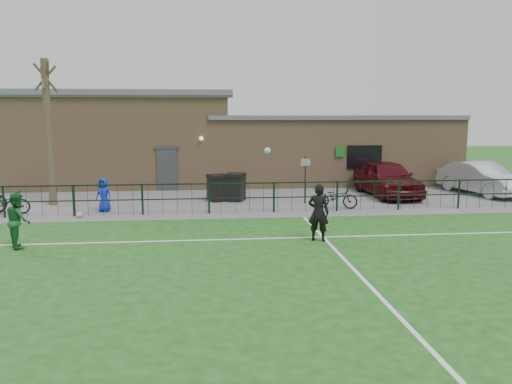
{
  "coord_description": "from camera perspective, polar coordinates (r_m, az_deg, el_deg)",
  "views": [
    {
      "loc": [
        -1.61,
        -10.83,
        3.81
      ],
      "look_at": [
        0.0,
        5.0,
        1.3
      ],
      "focal_mm": 35.0,
      "sensor_mm": 36.0,
      "label": 1
    }
  ],
  "objects": [
    {
      "name": "ground",
      "position": [
        11.6,
        2.54,
        -10.23
      ],
      "size": [
        90.0,
        90.0,
        0.0
      ],
      "primitive_type": "plane",
      "color": "#184F17",
      "rests_on": "ground"
    },
    {
      "name": "paving_strip",
      "position": [
        24.68,
        -1.99,
        0.11
      ],
      "size": [
        34.0,
        13.0,
        0.02
      ],
      "primitive_type": "cube",
      "color": "slate",
      "rests_on": "ground"
    },
    {
      "name": "pitch_line_touch",
      "position": [
        19.08,
        -0.85,
        -2.54
      ],
      "size": [
        28.0,
        0.1,
        0.01
      ],
      "primitive_type": "cube",
      "color": "white",
      "rests_on": "ground"
    },
    {
      "name": "pitch_line_mid",
      "position": [
        15.4,
        0.38,
        -5.35
      ],
      "size": [
        28.0,
        0.1,
        0.01
      ],
      "primitive_type": "cube",
      "color": "white",
      "rests_on": "ground"
    },
    {
      "name": "pitch_line_perp",
      "position": [
        12.04,
        12.14,
        -9.69
      ],
      "size": [
        0.1,
        16.0,
        0.01
      ],
      "primitive_type": "cube",
      "color": "white",
      "rests_on": "ground"
    },
    {
      "name": "perimeter_fence",
      "position": [
        19.17,
        -0.91,
        -0.67
      ],
      "size": [
        28.0,
        0.1,
        1.2
      ],
      "primitive_type": "cube",
      "color": "black",
      "rests_on": "ground"
    },
    {
      "name": "bare_tree",
      "position": [
        22.28,
        -22.6,
        6.2
      ],
      "size": [
        0.3,
        0.3,
        6.0
      ],
      "primitive_type": "cylinder",
      "color": "#45392A",
      "rests_on": "ground"
    },
    {
      "name": "wheelie_bin_left",
      "position": [
        21.86,
        -4.42,
        0.37
      ],
      "size": [
        0.93,
        0.99,
        1.06
      ],
      "primitive_type": "cube",
      "rotation": [
        0.0,
        0.0,
        0.34
      ],
      "color": "black",
      "rests_on": "paving_strip"
    },
    {
      "name": "wheelie_bin_right",
      "position": [
        21.83,
        -2.41,
        0.46
      ],
      "size": [
        1.0,
        1.06,
        1.13
      ],
      "primitive_type": "cube",
      "rotation": [
        0.0,
        0.0,
        -0.37
      ],
      "color": "black",
      "rests_on": "paving_strip"
    },
    {
      "name": "sign_post",
      "position": [
        21.24,
        5.63,
        1.38
      ],
      "size": [
        0.08,
        0.08,
        2.0
      ],
      "primitive_type": "cylinder",
      "rotation": [
        0.0,
        0.0,
        0.41
      ],
      "color": "black",
      "rests_on": "paving_strip"
    },
    {
      "name": "car_maroon",
      "position": [
        23.91,
        14.74,
        1.55
      ],
      "size": [
        2.16,
        4.92,
        1.65
      ],
      "primitive_type": "imported",
      "rotation": [
        0.0,
        0.0,
        0.05
      ],
      "color": "#4B0D15",
      "rests_on": "paving_strip"
    },
    {
      "name": "car_silver",
      "position": [
        25.89,
        24.34,
        1.44
      ],
      "size": [
        2.56,
        4.83,
        1.51
      ],
      "primitive_type": "imported",
      "rotation": [
        0.0,
        0.0,
        0.22
      ],
      "color": "#B4B6BC",
      "rests_on": "paving_strip"
    },
    {
      "name": "bicycle_c",
      "position": [
        21.17,
        -26.59,
        -1.08
      ],
      "size": [
        1.72,
        0.65,
        0.89
      ],
      "primitive_type": "imported",
      "rotation": [
        0.0,
        0.0,
        1.61
      ],
      "color": "black",
      "rests_on": "paving_strip"
    },
    {
      "name": "bicycle_e",
      "position": [
        20.37,
        9.13,
        -0.58
      ],
      "size": [
        1.81,
        1.16,
        0.9
      ],
      "primitive_type": "imported",
      "rotation": [
        0.0,
        0.0,
        1.21
      ],
      "color": "black",
      "rests_on": "paving_strip"
    },
    {
      "name": "spectator_child",
      "position": [
        20.25,
        -17.0,
        -0.31
      ],
      "size": [
        0.76,
        0.63,
        1.33
      ],
      "primitive_type": "imported",
      "rotation": [
        0.0,
        0.0,
        -0.38
      ],
      "color": "#132AB8",
      "rests_on": "paving_strip"
    },
    {
      "name": "goalkeeper_kick",
      "position": [
        15.14,
        7.0,
        -2.15
      ],
      "size": [
        1.68,
        3.28,
        2.64
      ],
      "color": "black",
      "rests_on": "ground"
    },
    {
      "name": "outfield_player",
      "position": [
        15.78,
        -25.54,
        -2.95
      ],
      "size": [
        0.88,
        0.96,
        1.59
      ],
      "primitive_type": "imported",
      "rotation": [
        0.0,
        0.0,
        2.03
      ],
      "color": "#1A5B2A",
      "rests_on": "ground"
    },
    {
      "name": "ball_ground",
      "position": [
        19.46,
        -19.55,
        -2.48
      ],
      "size": [
        0.24,
        0.24,
        0.24
      ],
      "primitive_type": "sphere",
      "color": "silver",
      "rests_on": "ground"
    },
    {
      "name": "clubhouse",
      "position": [
        27.39,
        -4.29,
        5.62
      ],
      "size": [
        24.25,
        5.4,
        4.96
      ],
      "color": "#A3805B",
      "rests_on": "ground"
    }
  ]
}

